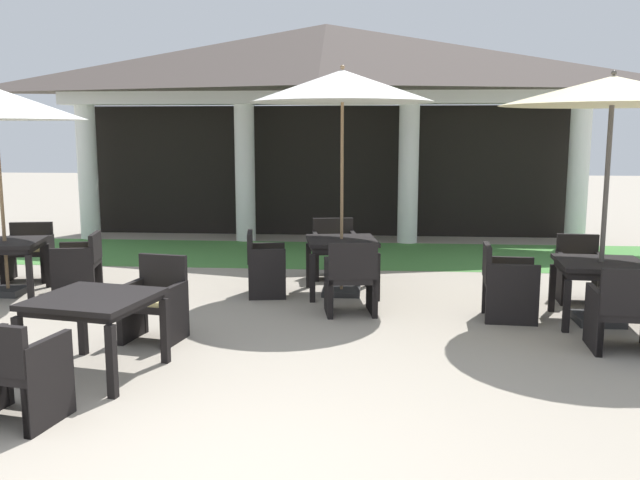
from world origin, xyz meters
TOP-DOWN VIEW (x-y plane):
  - background_pavilion at (0.00, 9.45)m, footprint 10.76×2.79m
  - lawn_strip at (0.00, 7.92)m, footprint 12.56×2.64m
  - patio_table_near_foreground at (-3.90, 4.61)m, footprint 1.05×1.05m
  - patio_chair_near_foreground_east at (-2.98, 4.79)m, footprint 0.65×0.67m
  - patio_chair_near_foreground_north at (-4.08, 5.53)m, footprint 0.72×0.67m
  - patio_table_mid_left at (-1.51, 1.80)m, footprint 1.13×1.13m
  - patio_chair_mid_left_south at (-1.72, 0.76)m, footprint 0.73×0.65m
  - patio_chair_mid_left_north at (-1.31, 2.85)m, footprint 0.65×0.62m
  - patio_table_mid_right at (0.53, 5.03)m, footprint 1.03×1.03m
  - patio_umbrella_mid_right at (0.53, 5.03)m, footprint 2.37×2.37m
  - patio_chair_mid_right_south at (0.69, 4.02)m, footprint 0.66×0.62m
  - patio_chair_mid_right_north at (0.36, 6.05)m, footprint 0.69×0.60m
  - patio_chair_mid_right_west at (-0.49, 4.87)m, footprint 0.57×0.64m
  - patio_table_far_back at (3.51, 3.87)m, footprint 1.01×1.01m
  - patio_umbrella_far_back at (3.51, 3.87)m, footprint 2.42×2.42m
  - patio_chair_far_back_north at (3.58, 4.89)m, footprint 0.58×0.59m
  - patio_chair_far_back_west at (2.49, 3.95)m, footprint 0.63×0.58m
  - patio_chair_far_back_south at (3.44, 2.85)m, footprint 0.67×0.62m

SIDE VIEW (x-z plane):
  - lawn_strip at x=0.00m, z-range 0.00..0.01m
  - patio_chair_far_back_north at x=3.58m, z-range -0.03..0.81m
  - patio_chair_mid_left_north at x=-1.31m, z-range -0.04..0.83m
  - patio_chair_far_back_south at x=3.44m, z-range -0.04..0.84m
  - patio_chair_near_foreground_east at x=-2.98m, z-range -0.01..0.81m
  - patio_chair_near_foreground_north at x=-4.08m, z-range -0.01..0.82m
  - patio_chair_mid_left_south at x=-1.72m, z-range 0.00..0.82m
  - patio_chair_mid_right_west at x=-0.49m, z-range -0.01..0.84m
  - patio_chair_far_back_west at x=2.49m, z-range -0.02..0.85m
  - patio_chair_mid_right_south at x=0.69m, z-range -0.03..0.87m
  - patio_chair_mid_right_north at x=0.36m, z-range -0.01..0.86m
  - patio_table_far_back at x=3.51m, z-range 0.26..0.97m
  - patio_table_near_foreground at x=-3.90m, z-range 0.26..0.99m
  - patio_table_mid_left at x=-1.51m, z-range 0.27..0.99m
  - patio_table_mid_right at x=0.53m, z-range 0.27..1.02m
  - patio_umbrella_far_back at x=3.51m, z-range 1.15..3.96m
  - patio_umbrella_mid_right at x=0.53m, z-range 1.21..4.21m
  - background_pavilion at x=0.00m, z-range 1.13..5.28m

